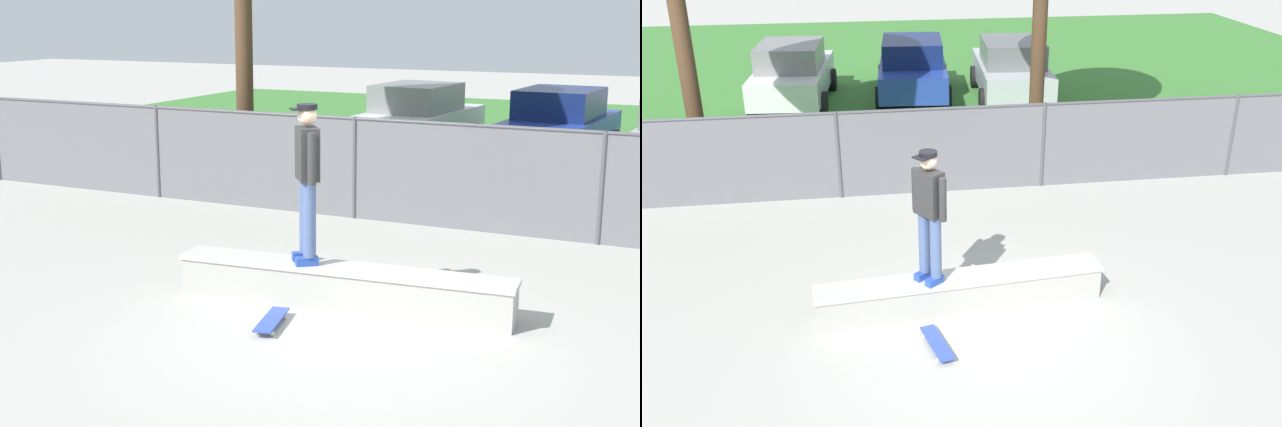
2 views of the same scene
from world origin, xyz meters
The scene contains 9 objects.
ground_plane centered at (0.00, 0.00, 0.00)m, with size 80.00×80.00×0.00m, color #ADAAA3.
grass_strip centered at (0.00, 15.16, 0.01)m, with size 31.51×20.00×0.02m, color #3D7A33.
concrete_ledge centered at (-0.28, 0.66, 0.25)m, with size 4.02×0.82×0.50m.
skateboarder centered at (-0.70, 0.61, 1.53)m, with size 0.43×0.50×1.84m.
skateboard centered at (-0.72, -0.24, 0.07)m, with size 0.37×0.82×0.09m.
chainlink_fence centered at (0.00, 4.86, 0.92)m, with size 19.58×0.07×1.68m.
car_white centered at (-3.26, 11.71, 0.84)m, with size 2.26×4.32×1.66m.
car_blue centered at (0.02, 11.87, 0.84)m, with size 2.26×4.32×1.66m.
car_silver centered at (2.72, 11.28, 0.84)m, with size 2.26×4.32×1.66m.
Camera 2 is at (-1.50, -7.52, 5.23)m, focal length 39.07 mm.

